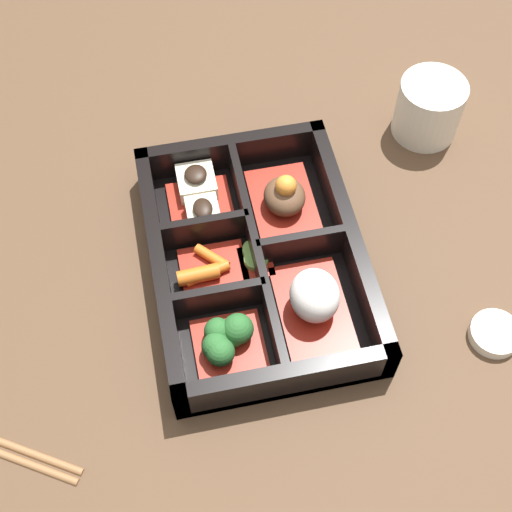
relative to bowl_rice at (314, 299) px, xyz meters
The scene contains 11 objects.
ground_plane 0.08m from the bowl_rice, 145.41° to the right, with size 3.00×3.00×0.00m, color #4C3523.
bento_base 0.08m from the bowl_rice, 145.41° to the right, with size 0.28×0.20×0.01m.
bento_rim 0.08m from the bowl_rice, 144.27° to the right, with size 0.28×0.20×0.05m.
bowl_stew 0.12m from the bowl_rice, behind, with size 0.10×0.07×0.05m.
bowl_rice is the anchor object (origin of this frame).
bowl_tofu 0.17m from the bowl_rice, 149.11° to the right, with size 0.09×0.07×0.03m.
bowl_carrots 0.11m from the bowl_rice, 123.03° to the right, with size 0.06×0.07×0.02m.
bowl_greens 0.09m from the bowl_rice, 75.95° to the right, with size 0.06×0.07×0.03m.
bowl_pickles 0.08m from the bowl_rice, 147.15° to the right, with size 0.04×0.03×0.01m.
tea_cup 0.28m from the bowl_rice, 138.46° to the left, with size 0.07×0.07×0.07m.
sauce_dish 0.18m from the bowl_rice, 70.71° to the left, with size 0.05×0.05×0.01m.
Camera 1 is at (0.36, -0.07, 0.62)m, focal length 50.00 mm.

